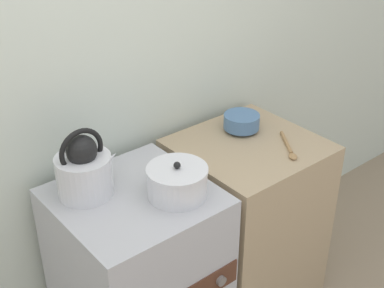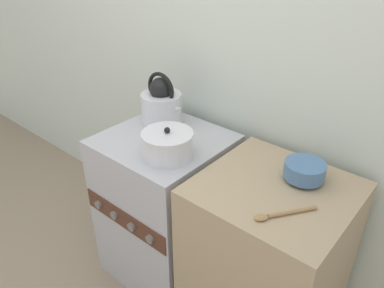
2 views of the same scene
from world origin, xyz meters
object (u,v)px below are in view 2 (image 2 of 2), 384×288
(kettle, at_px, (162,104))
(enamel_bowl, at_px, (305,170))
(cooking_pot, at_px, (168,144))
(stove, at_px, (166,207))

(kettle, height_order, enamel_bowl, kettle)
(cooking_pot, relative_size, enamel_bowl, 1.41)
(cooking_pot, bearing_deg, enamel_bowl, 22.16)
(stove, xyz_separation_m, enamel_bowl, (0.70, 0.13, 0.49))
(enamel_bowl, bearing_deg, stove, -169.87)
(stove, height_order, enamel_bowl, enamel_bowl)
(kettle, relative_size, cooking_pot, 1.19)
(cooking_pot, distance_m, enamel_bowl, 0.62)
(stove, bearing_deg, enamel_bowl, 10.13)
(kettle, bearing_deg, cooking_pot, -41.48)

